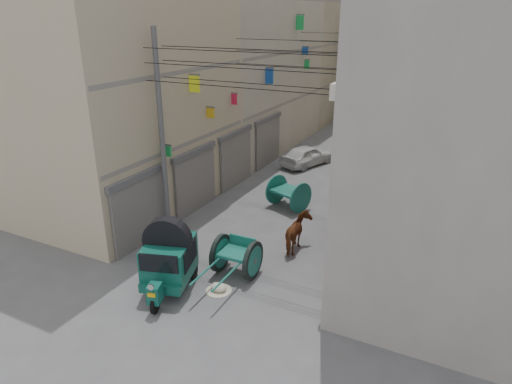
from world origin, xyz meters
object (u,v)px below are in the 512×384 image
Objects in this scene: tonga_cart at (236,256)px; second_cart at (288,193)px; distant_car_white at (307,155)px; auto_rickshaw at (169,257)px; distant_car_grey at (399,119)px; mini_truck at (351,225)px; distant_car_green at (400,106)px; feed_sack at (219,287)px; horse at (298,234)px.

tonga_cart is 6.15m from second_cart.
auto_rickshaw is at bearing 111.95° from distant_car_white.
auto_rickshaw reaches higher than distant_car_grey.
mini_truck is (4.40, 5.59, -0.29)m from auto_rickshaw.
distant_car_white is (-0.68, 14.12, -0.51)m from auto_rickshaw.
second_cart is at bearing 122.67° from distant_car_white.
feed_sack is at bearing 91.80° from distant_car_green.
feed_sack is at bearing -65.24° from second_cart.
distant_car_grey is at bearing 67.48° from auto_rickshaw.
tonga_cart is at bearing 119.28° from distant_car_white.
tonga_cart reaches higher than feed_sack.
auto_rickshaw is at bearing 89.10° from distant_car_green.
tonga_cart is 0.86× the size of distant_car_grey.
distant_car_green is at bearing -76.76° from distant_car_white.
distant_car_white reaches higher than feed_sack.
tonga_cart is 1.53× the size of second_cart.
horse is at bearing 128.34° from distant_car_white.
distant_car_grey is (-0.55, 22.62, -0.13)m from horse.
distant_car_green is (-0.99, 5.45, 0.05)m from distant_car_grey.
auto_rickshaw is 7.12m from mini_truck.
mini_truck is at bearing 98.06° from distant_car_green.
mini_truck is 9.92m from distant_car_white.
tonga_cart is 25.14m from distant_car_grey.
distant_car_grey is (2.89, 12.71, -0.03)m from distant_car_white.
tonga_cart is 1.30m from feed_sack.
second_cart is 0.56× the size of distant_car_grey.
tonga_cart is 5.67× the size of feed_sack.
horse is at bearing 62.30° from tonga_cart.
distant_car_white is (-5.07, 8.53, -0.22)m from mini_truck.
auto_rickshaw is 5.28× the size of feed_sack.
auto_rickshaw is 2.32m from tonga_cart.
distant_car_grey is (-2.19, 21.23, -0.25)m from mini_truck.
distant_car_grey is 5.53m from distant_car_green.
second_cart reaches higher than distant_car_white.
mini_truck is 1.69× the size of second_cart.
distant_car_grey is 0.81× the size of distant_car_green.
distant_car_green is (-1.54, 28.06, -0.08)m from horse.
second_cart is at bearing 66.09° from auto_rickshaw.
mini_truck reaches higher than distant_car_green.
second_cart is 3.71× the size of feed_sack.
mini_truck is at bearing -90.29° from distant_car_grey.
second_cart is 7.33m from feed_sack.
auto_rickshaw is at bearing -100.89° from distant_car_grey.
mini_truck is 21.35m from distant_car_grey.
second_cart is 1.17× the size of horse.
distant_car_grey is (0.68, 25.13, -0.12)m from tonga_cart.
horse is 28.10m from distant_car_green.
mini_truck is at bearing 60.32° from feed_sack.
second_cart is at bearing -100.31° from distant_car_grey.
mini_truck is at bearing 52.04° from tonga_cart.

